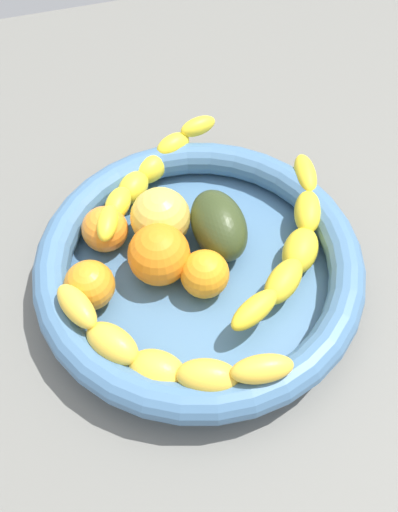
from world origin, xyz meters
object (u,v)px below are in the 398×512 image
at_px(avocado_dark, 219,225).
at_px(orange_front, 159,255).
at_px(fruit_bowl, 199,266).
at_px(orange_mid_right, 89,284).
at_px(orange_mid_left, 105,229).
at_px(banana_draped_right, 147,175).
at_px(banana_arching_top, 294,244).
at_px(apple_yellow, 160,217).
at_px(orange_rear, 201,275).
at_px(banana_draped_left, 160,357).

bearing_deg(avocado_dark, orange_front, 16.98).
relative_size(fruit_bowl, orange_mid_right, 6.70).
relative_size(orange_front, orange_mid_left, 1.29).
relative_size(orange_mid_left, avocado_dark, 0.56).
bearing_deg(avocado_dark, orange_mid_left, -15.60).
relative_size(banana_draped_right, orange_mid_right, 3.44).
xyz_separation_m(fruit_bowl, orange_front, (0.04, -0.01, 0.02)).
xyz_separation_m(banana_arching_top, apple_yellow, (0.13, -0.07, 0.01)).
height_order(orange_front, orange_mid_left, orange_front).
height_order(banana_draped_right, banana_arching_top, banana_draped_right).
relative_size(fruit_bowl, apple_yellow, 5.26).
bearing_deg(orange_rear, banana_draped_left, 51.39).
distance_m(orange_rear, avocado_dark, 0.07).
relative_size(banana_draped_right, orange_rear, 3.50).
distance_m(orange_front, orange_mid_right, 0.08).
bearing_deg(orange_mid_left, banana_draped_right, -135.58).
height_order(orange_front, orange_rear, orange_front).
xyz_separation_m(orange_mid_left, apple_yellow, (-0.06, 0.01, 0.01)).
bearing_deg(fruit_bowl, banana_draped_left, 56.09).
height_order(apple_yellow, avocado_dark, apple_yellow).
distance_m(banana_draped_right, apple_yellow, 0.07).
bearing_deg(banana_draped_right, orange_mid_left, 44.42).
height_order(orange_mid_left, orange_rear, same).
bearing_deg(orange_rear, orange_front, -41.67).
distance_m(banana_arching_top, apple_yellow, 0.15).
relative_size(banana_draped_left, orange_front, 3.01).
bearing_deg(banana_draped_right, orange_rear, 98.12).
distance_m(banana_arching_top, orange_front, 0.14).
height_order(orange_mid_right, avocado_dark, avocado_dark).
distance_m(banana_draped_left, banana_arching_top, 0.19).
height_order(fruit_bowl, orange_mid_left, orange_mid_left).
bearing_deg(orange_rear, apple_yellow, -74.44).
bearing_deg(orange_rear, avocado_dark, -123.73).
height_order(fruit_bowl, avocado_dark, avocado_dark).
bearing_deg(banana_draped_right, fruit_bowl, 100.99).
bearing_deg(apple_yellow, orange_rear, 105.56).
distance_m(orange_front, apple_yellow, 0.05).
height_order(banana_arching_top, avocado_dark, avocado_dark).
bearing_deg(orange_mid_right, apple_yellow, -147.47).
relative_size(banana_arching_top, apple_yellow, 3.14).
height_order(banana_arching_top, orange_rear, orange_rear).
distance_m(orange_front, orange_mid_left, 0.07).
xyz_separation_m(banana_draped_left, orange_mid_left, (0.02, -0.17, -0.01)).
relative_size(banana_draped_right, apple_yellow, 2.70).
relative_size(banana_arching_top, orange_rear, 4.08).
bearing_deg(apple_yellow, banana_arching_top, 150.85).
height_order(orange_front, avocado_dark, orange_front).
xyz_separation_m(apple_yellow, avocado_dark, (-0.06, 0.03, -0.00)).
distance_m(fruit_bowl, orange_mid_right, 0.12).
height_order(orange_rear, apple_yellow, apple_yellow).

